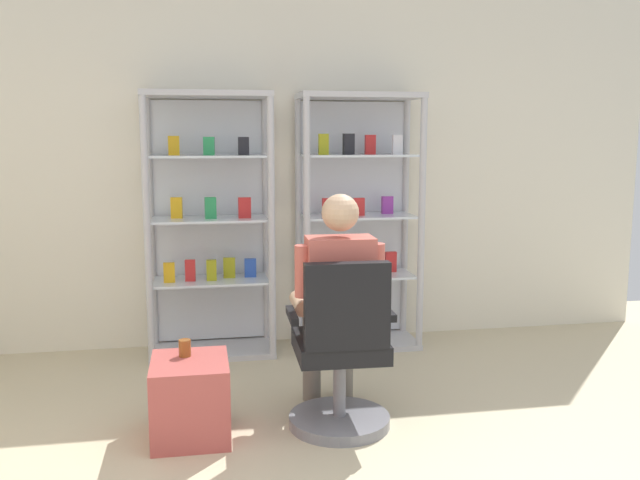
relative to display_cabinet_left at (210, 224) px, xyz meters
name	(u,v)px	position (x,y,z in m)	size (l,w,h in m)	color
back_wall	(280,168)	(0.55, 0.24, 0.39)	(6.00, 0.10, 2.70)	silver
display_cabinet_left	(210,224)	(0.00, 0.00, 0.00)	(0.90, 0.45, 1.90)	#B7B7BC
display_cabinet_right	(357,220)	(1.10, 0.00, 0.00)	(0.90, 0.45, 1.90)	#B7B7BC
office_chair	(341,361)	(0.66, -1.53, -0.57)	(0.57, 0.56, 0.96)	slate
seated_shopkeeper	(336,296)	(0.66, -1.37, -0.25)	(0.50, 0.57, 1.29)	slate
storage_crate	(191,399)	(-0.15, -1.46, -0.75)	(0.40, 0.46, 0.42)	#B24C47
tea_glass	(185,348)	(-0.17, -1.39, -0.49)	(0.07, 0.07, 0.09)	brown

